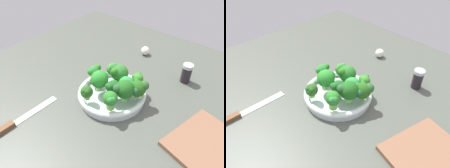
% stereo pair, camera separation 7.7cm
% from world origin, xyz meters
% --- Properties ---
extents(ground_plane, '(1.30, 1.30, 0.03)m').
position_xyz_m(ground_plane, '(0.00, 0.00, -0.01)').
color(ground_plane, '#4E554B').
extents(bowl, '(0.25, 0.25, 0.04)m').
position_xyz_m(bowl, '(0.03, -0.01, 0.02)').
color(bowl, silver).
rests_on(bowl, ground_plane).
extents(broccoli_floret_0, '(0.05, 0.06, 0.06)m').
position_xyz_m(broccoli_floret_0, '(0.01, -0.03, 0.07)').
color(broccoli_floret_0, '#86B752').
rests_on(broccoli_floret_0, bowl).
extents(broccoli_floret_1, '(0.06, 0.06, 0.07)m').
position_xyz_m(broccoli_floret_1, '(0.06, -0.06, 0.07)').
color(broccoli_floret_1, '#84BF59').
rests_on(broccoli_floret_1, bowl).
extents(broccoli_floret_2, '(0.07, 0.06, 0.07)m').
position_xyz_m(broccoli_floret_2, '(0.07, -0.10, 0.08)').
color(broccoli_floret_2, '#84B557').
rests_on(broccoli_floret_2, bowl).
extents(broccoli_floret_3, '(0.07, 0.07, 0.08)m').
position_xyz_m(broccoli_floret_3, '(0.01, 0.03, 0.08)').
color(broccoli_floret_3, '#90C96A').
rests_on(broccoli_floret_3, bowl).
extents(broccoli_floret_4, '(0.07, 0.08, 0.07)m').
position_xyz_m(broccoli_floret_4, '(0.09, 0.01, 0.08)').
color(broccoli_floret_4, '#82B753').
rests_on(broccoli_floret_4, bowl).
extents(broccoli_floret_5, '(0.05, 0.04, 0.05)m').
position_xyz_m(broccoli_floret_5, '(-0.06, 0.03, 0.07)').
color(broccoli_floret_5, '#79C157').
rests_on(broccoli_floret_5, bowl).
extents(broccoli_floret_6, '(0.05, 0.05, 0.06)m').
position_xyz_m(broccoli_floret_6, '(0.10, 0.04, 0.07)').
color(broccoli_floret_6, '#90CA69').
rests_on(broccoli_floret_6, bowl).
extents(broccoli_floret_7, '(0.05, 0.05, 0.07)m').
position_xyz_m(broccoli_floret_7, '(-0.04, -0.07, 0.08)').
color(broccoli_floret_7, '#7FB857').
rests_on(broccoli_floret_7, bowl).
extents(broccoli_floret_8, '(0.05, 0.04, 0.06)m').
position_xyz_m(broccoli_floret_8, '(0.11, -0.07, 0.07)').
color(broccoli_floret_8, '#88C264').
rests_on(broccoli_floret_8, bowl).
extents(broccoli_floret_9, '(0.06, 0.05, 0.06)m').
position_xyz_m(broccoli_floret_9, '(0.04, 0.08, 0.07)').
color(broccoli_floret_9, '#94C858').
rests_on(broccoli_floret_9, bowl).
extents(broccoli_floret_10, '(0.07, 0.07, 0.08)m').
position_xyz_m(broccoli_floret_10, '(0.02, -0.08, 0.08)').
color(broccoli_floret_10, '#87C869').
rests_on(broccoli_floret_10, bowl).
extents(knife, '(0.27, 0.03, 0.01)m').
position_xyz_m(knife, '(-0.28, 0.15, 0.01)').
color(knife, silver).
rests_on(knife, ground_plane).
extents(cutting_board, '(0.25, 0.21, 0.02)m').
position_xyz_m(cutting_board, '(0.05, -0.36, 0.01)').
color(cutting_board, brown).
rests_on(cutting_board, ground_plane).
extents(garlic_bulb, '(0.04, 0.04, 0.04)m').
position_xyz_m(garlic_bulb, '(0.38, 0.07, 0.02)').
color(garlic_bulb, white).
rests_on(garlic_bulb, ground_plane).
extents(pepper_shaker, '(0.04, 0.04, 0.08)m').
position_xyz_m(pepper_shaker, '(0.31, -0.18, 0.04)').
color(pepper_shaker, '#282128').
rests_on(pepper_shaker, ground_plane).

